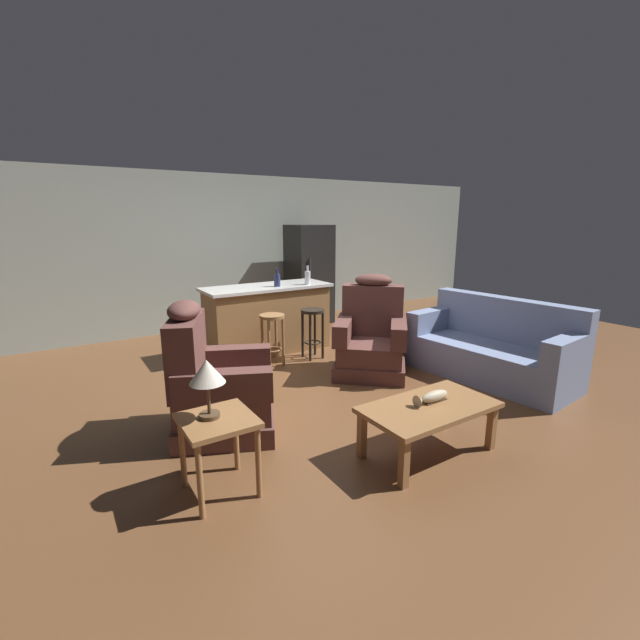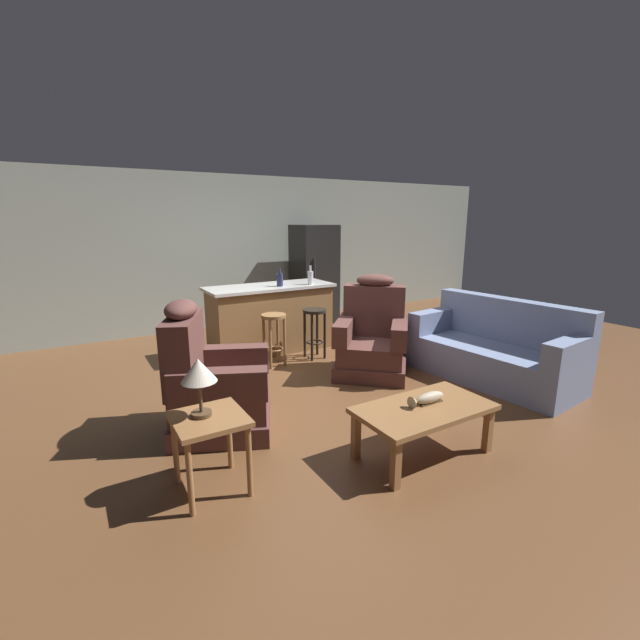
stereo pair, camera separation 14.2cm
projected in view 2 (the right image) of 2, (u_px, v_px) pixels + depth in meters
name	position (u px, v px, depth m)	size (l,w,h in m)	color
ground_plane	(319.00, 379.00, 5.12)	(12.00, 12.00, 0.00)	brown
back_wall	(227.00, 252.00, 7.42)	(12.00, 0.05, 2.60)	#939E93
coffee_table	(424.00, 413.00, 3.40)	(1.10, 0.60, 0.42)	olive
fish_figurine	(427.00, 399.00, 3.43)	(0.34, 0.10, 0.10)	#4C3823
couch	(495.00, 351.00, 5.06)	(1.02, 1.97, 0.94)	#707FA3
recliner_near_lamp	(212.00, 385.00, 3.81)	(1.11, 1.11, 1.20)	brown
recliner_near_island	(372.00, 339.00, 5.26)	(1.19, 1.19, 1.20)	brown
end_table	(210.00, 430.00, 2.93)	(0.48, 0.48, 0.56)	olive
table_lamp	(199.00, 373.00, 2.85)	(0.24, 0.24, 0.41)	#4C3823
kitchen_island	(271.00, 318.00, 6.14)	(1.80, 0.70, 0.95)	olive
bar_stool_left	(274.00, 330.00, 5.49)	(0.32, 0.32, 0.68)	olive
bar_stool_right	(315.00, 324.00, 5.79)	(0.32, 0.32, 0.68)	black
refrigerator	(314.00, 274.00, 7.75)	(0.70, 0.69, 1.76)	black
bottle_tall_green	(310.00, 277.00, 6.10)	(0.08, 0.08, 0.27)	silver
bottle_short_amber	(280.00, 280.00, 5.93)	(0.09, 0.09, 0.25)	#23284C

